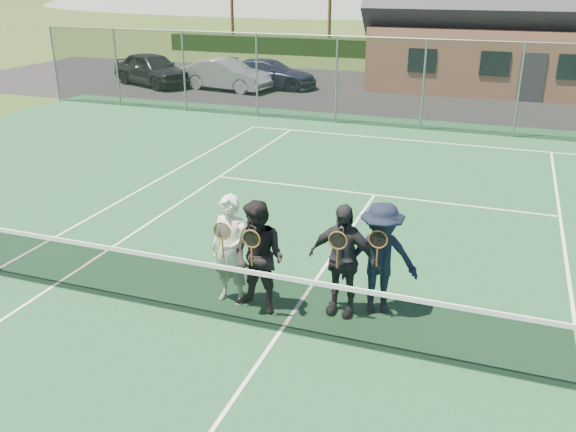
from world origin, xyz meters
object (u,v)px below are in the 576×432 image
at_px(player_b, 259,258).
at_px(car_a, 152,69).
at_px(tennis_net, 280,301).
at_px(player_c, 342,260).
at_px(player_a, 231,250).
at_px(car_b, 227,75).
at_px(car_c, 269,74).
at_px(player_d, 380,258).

bearing_deg(player_b, car_a, 125.91).
height_order(tennis_net, player_c, player_c).
bearing_deg(player_a, car_b, 115.59).
relative_size(car_c, player_d, 2.49).
bearing_deg(car_a, player_c, -116.82).
xyz_separation_m(car_b, player_d, (10.72, -17.15, 0.23)).
bearing_deg(player_c, tennis_net, -127.47).
relative_size(car_b, car_c, 0.93).
height_order(player_b, player_d, same).
xyz_separation_m(car_b, player_a, (8.45, -17.65, 0.24)).
distance_m(car_a, player_a, 21.46).
bearing_deg(car_a, player_b, -119.90).
xyz_separation_m(car_a, car_b, (3.85, 0.06, -0.08)).
xyz_separation_m(car_c, player_d, (9.11, -18.36, 0.27)).
bearing_deg(player_d, tennis_net, -137.41).
height_order(player_a, player_b, same).
relative_size(player_b, player_d, 1.00).
bearing_deg(car_b, player_b, -144.09).
height_order(car_a, player_b, player_b).
relative_size(player_c, player_d, 1.00).
relative_size(car_b, player_c, 2.32).
xyz_separation_m(player_a, player_b, (0.53, -0.12, -0.00)).
bearing_deg(player_a, tennis_net, -30.09).
xyz_separation_m(car_b, player_b, (8.98, -17.76, 0.23)).
xyz_separation_m(car_b, car_c, (1.61, 1.21, -0.04)).
bearing_deg(player_d, player_c, -156.30).
bearing_deg(car_c, player_c, -155.13).
bearing_deg(car_a, car_c, -52.70).
xyz_separation_m(tennis_net, player_c, (0.67, 0.88, 0.38)).
bearing_deg(car_b, player_d, -138.89).
xyz_separation_m(player_b, player_d, (1.74, 0.62, -0.00)).
height_order(car_a, car_b, car_a).
bearing_deg(tennis_net, player_c, 52.53).
xyz_separation_m(car_a, car_c, (5.46, 1.27, -0.12)).
bearing_deg(car_a, tennis_net, -119.54).
relative_size(player_a, player_d, 1.00).
height_order(car_b, player_a, player_a).
distance_m(tennis_net, player_b, 0.82).
relative_size(car_a, car_b, 1.09).
relative_size(car_a, player_c, 2.51).
relative_size(car_b, player_a, 2.32).
height_order(car_a, tennis_net, car_a).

